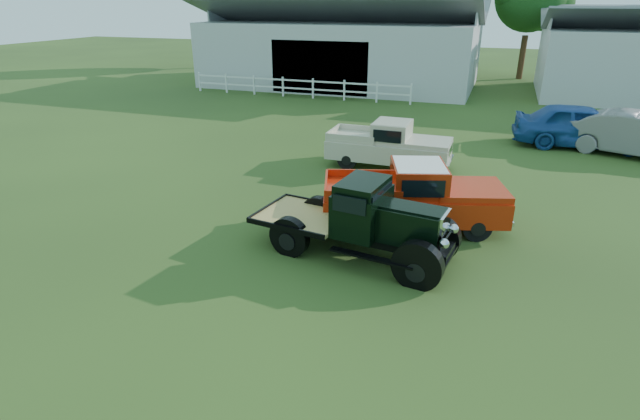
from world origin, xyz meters
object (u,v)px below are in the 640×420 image
(vintage_flatbed, at_px, (358,218))
(misc_car_grey, at_px, (636,135))
(red_pickup, at_px, (413,196))
(white_pickup, at_px, (389,145))
(misc_car_blue, at_px, (581,126))

(vintage_flatbed, bearing_deg, misc_car_grey, 63.49)
(red_pickup, relative_size, white_pickup, 1.08)
(vintage_flatbed, relative_size, misc_car_blue, 0.92)
(red_pickup, distance_m, misc_car_blue, 11.34)
(misc_car_blue, bearing_deg, misc_car_grey, -113.94)
(red_pickup, relative_size, misc_car_blue, 0.94)
(misc_car_blue, height_order, misc_car_grey, misc_car_blue)
(red_pickup, distance_m, white_pickup, 5.15)
(white_pickup, bearing_deg, red_pickup, -70.12)
(white_pickup, relative_size, misc_car_blue, 0.87)
(vintage_flatbed, height_order, white_pickup, vintage_flatbed)
(red_pickup, bearing_deg, misc_car_grey, 36.46)
(white_pickup, xyz_separation_m, misc_car_grey, (8.64, 4.62, 0.00))
(vintage_flatbed, height_order, red_pickup, vintage_flatbed)
(white_pickup, bearing_deg, vintage_flatbed, -83.16)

